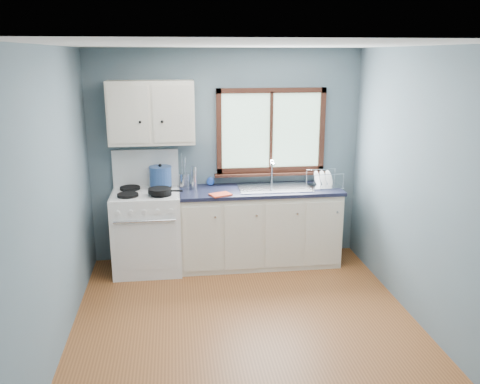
{
  "coord_description": "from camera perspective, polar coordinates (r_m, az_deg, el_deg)",
  "views": [
    {
      "loc": [
        -0.6,
        -4.12,
        2.43
      ],
      "look_at": [
        0.05,
        0.9,
        1.05
      ],
      "focal_mm": 38.0,
      "sensor_mm": 36.0,
      "label": 1
    }
  ],
  "objects": [
    {
      "name": "countertop",
      "position": [
        5.89,
        2.21,
        0.19
      ],
      "size": [
        1.89,
        0.64,
        0.04
      ],
      "primitive_type": "cube",
      "color": "black",
      "rests_on": "base_cabinets"
    },
    {
      "name": "wall_back",
      "position": [
        6.08,
        -1.57,
        4.04
      ],
      "size": [
        3.2,
        0.02,
        2.5
      ],
      "primitive_type": "cube",
      "color": "slate",
      "rests_on": "ground"
    },
    {
      "name": "ceiling",
      "position": [
        4.16,
        0.95,
        16.35
      ],
      "size": [
        3.2,
        3.6,
        0.02
      ],
      "primitive_type": "cube",
      "color": "white",
      "rests_on": "wall_back"
    },
    {
      "name": "sink",
      "position": [
        5.94,
        3.91,
        -0.13
      ],
      "size": [
        0.84,
        0.46,
        0.44
      ],
      "color": "silver",
      "rests_on": "countertop"
    },
    {
      "name": "window",
      "position": [
        6.08,
        3.5,
        6.18
      ],
      "size": [
        1.36,
        0.1,
        1.03
      ],
      "color": "#9EC6A8",
      "rests_on": "wall_back"
    },
    {
      "name": "gas_range",
      "position": [
        5.93,
        -10.38,
        -4.08
      ],
      "size": [
        0.76,
        0.69,
        1.36
      ],
      "color": "white",
      "rests_on": "floor"
    },
    {
      "name": "wall_right",
      "position": [
        4.82,
        20.17,
        0.13
      ],
      "size": [
        0.02,
        3.6,
        2.5
      ],
      "primitive_type": "cube",
      "color": "slate",
      "rests_on": "ground"
    },
    {
      "name": "skillet",
      "position": [
        5.62,
        -8.98,
        0.15
      ],
      "size": [
        0.4,
        0.29,
        0.05
      ],
      "rotation": [
        0.0,
        0.0,
        -0.16
      ],
      "color": "black",
      "rests_on": "gas_range"
    },
    {
      "name": "upper_cabinets",
      "position": [
        5.78,
        -9.93,
        8.77
      ],
      "size": [
        0.95,
        0.35,
        0.7
      ],
      "color": "beige",
      "rests_on": "wall_back"
    },
    {
      "name": "base_cabinets",
      "position": [
        6.04,
        2.16,
        -4.3
      ],
      "size": [
        1.85,
        0.6,
        0.88
      ],
      "color": "beige",
      "rests_on": "floor"
    },
    {
      "name": "stockpot",
      "position": [
        5.91,
        -8.92,
        1.81
      ],
      "size": [
        0.29,
        0.29,
        0.26
      ],
      "rotation": [
        0.0,
        0.0,
        -0.11
      ],
      "color": "navy",
      "rests_on": "gas_range"
    },
    {
      "name": "wall_left",
      "position": [
        4.4,
        -20.35,
        -1.27
      ],
      "size": [
        0.02,
        3.6,
        2.5
      ],
      "primitive_type": "cube",
      "color": "slate",
      "rests_on": "ground"
    },
    {
      "name": "floor",
      "position": [
        4.83,
        0.81,
        -15.12
      ],
      "size": [
        3.2,
        3.6,
        0.02
      ],
      "primitive_type": "cube",
      "color": "brown",
      "rests_on": "ground"
    },
    {
      "name": "thermos",
      "position": [
        5.86,
        -5.18,
        1.6
      ],
      "size": [
        0.07,
        0.07,
        0.27
      ],
      "primitive_type": "cylinder",
      "rotation": [
        0.0,
        0.0,
        0.06
      ],
      "color": "silver",
      "rests_on": "countertop"
    },
    {
      "name": "dish_towel",
      "position": [
        5.61,
        -2.2,
        -0.29
      ],
      "size": [
        0.26,
        0.23,
        0.02
      ],
      "primitive_type": "cube",
      "rotation": [
        0.0,
        0.0,
        0.39
      ],
      "color": "#EC4728",
      "rests_on": "countertop"
    },
    {
      "name": "dish_rack",
      "position": [
        6.04,
        9.4,
        1.07
      ],
      "size": [
        0.39,
        0.31,
        0.19
      ],
      "rotation": [
        0.0,
        0.0,
        0.07
      ],
      "color": "silver",
      "rests_on": "countertop"
    },
    {
      "name": "utensil_crock",
      "position": [
        6.0,
        -6.23,
        1.38
      ],
      "size": [
        0.16,
        0.16,
        0.39
      ],
      "rotation": [
        0.0,
        0.0,
        0.33
      ],
      "color": "silver",
      "rests_on": "countertop"
    },
    {
      "name": "wall_front",
      "position": [
        2.66,
        6.56,
        -11.15
      ],
      "size": [
        3.2,
        0.02,
        2.5
      ],
      "primitive_type": "cube",
      "color": "slate",
      "rests_on": "ground"
    },
    {
      "name": "soap_bottle",
      "position": [
        6.0,
        -3.36,
        1.79
      ],
      "size": [
        0.1,
        0.1,
        0.23
      ],
      "primitive_type": "imported",
      "rotation": [
        0.0,
        0.0,
        -0.09
      ],
      "color": "#2147A7",
      "rests_on": "countertop"
    }
  ]
}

